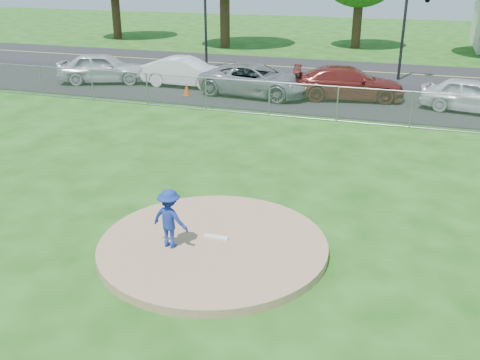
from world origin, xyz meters
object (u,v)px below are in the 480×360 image
object	(u,v)px
traffic_signal_left	(209,14)
parked_car_pearl	(472,95)
pitcher	(170,219)
parked_car_darkred	(349,83)
parked_car_silver	(103,68)
parked_car_gray	(256,80)
traffic_cone	(187,89)
parked_car_white	(186,72)

from	to	relation	value
traffic_signal_left	parked_car_pearl	size ratio (longest dim) A/B	1.26
pitcher	parked_car_darkred	size ratio (longest dim) A/B	0.26
parked_car_silver	parked_car_gray	world-z (taller)	parked_car_silver
traffic_cone	parked_car_pearl	bearing A→B (deg)	4.68
pitcher	parked_car_darkred	bearing A→B (deg)	-86.53
pitcher	parked_car_gray	world-z (taller)	pitcher
pitcher	parked_car_gray	bearing A→B (deg)	-70.61
traffic_signal_left	parked_car_silver	distance (m)	7.78
pitcher	parked_car_pearl	distance (m)	17.62
traffic_signal_left	parked_car_pearl	distance (m)	16.82
parked_car_silver	parked_car_white	xyz separation A→B (m)	(4.83, 0.57, -0.06)
parked_car_pearl	parked_car_silver	bearing A→B (deg)	101.34
parked_car_gray	parked_car_silver	bearing A→B (deg)	94.60
traffic_cone	parked_car_pearl	distance (m)	13.61
parked_car_gray	traffic_cone	bearing A→B (deg)	114.99
traffic_signal_left	parked_car_silver	bearing A→B (deg)	-122.95
parked_car_darkred	parked_car_silver	bearing A→B (deg)	81.11
parked_car_white	parked_car_pearl	xyz separation A→B (m)	(14.47, -0.88, -0.03)
parked_car_silver	parked_car_pearl	bearing A→B (deg)	-111.89
traffic_cone	parked_car_white	world-z (taller)	parked_car_white
traffic_signal_left	pitcher	bearing A→B (deg)	-70.62
traffic_cone	parked_car_darkred	xyz separation A→B (m)	(7.91, 1.86, 0.48)
traffic_cone	parked_car_pearl	size ratio (longest dim) A/B	0.14
parked_car_gray	parked_car_pearl	bearing A→B (deg)	-83.55
traffic_signal_left	traffic_cone	world-z (taller)	traffic_signal_left
traffic_cone	parked_car_silver	xyz separation A→B (m)	(-5.74, 1.42, 0.53)
pitcher	parked_car_white	xyz separation A→B (m)	(-7.09, 16.88, -0.11)
traffic_cone	parked_car_darkred	world-z (taller)	parked_car_darkred
pitcher	parked_car_pearl	bearing A→B (deg)	-105.39
parked_car_white	parked_car_darkred	size ratio (longest dim) A/B	0.87
parked_car_gray	parked_car_darkred	distance (m)	4.62
traffic_cone	parked_car_gray	size ratio (longest dim) A/B	0.11
parked_car_silver	parked_car_gray	xyz separation A→B (m)	(9.09, -0.30, -0.05)
traffic_cone	parked_car_silver	size ratio (longest dim) A/B	0.13
traffic_signal_left	parked_car_darkred	world-z (taller)	traffic_signal_left
traffic_signal_left	traffic_cone	distance (m)	8.37
parked_car_white	parked_car_pearl	size ratio (longest dim) A/B	1.07
parked_car_white	parked_car_gray	distance (m)	4.35
traffic_signal_left	pitcher	world-z (taller)	traffic_signal_left
parked_car_silver	parked_car_gray	distance (m)	9.10
parked_car_silver	parked_car_pearl	distance (m)	19.30
parked_car_gray	parked_car_pearl	size ratio (longest dim) A/B	1.28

